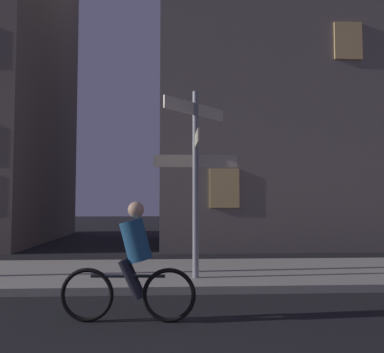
# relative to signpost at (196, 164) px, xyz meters

# --- Properties ---
(sidewalk_kerb) EXTENTS (40.00, 3.29, 0.14)m
(sidewalk_kerb) POSITION_rel_signpost_xyz_m (-0.50, 0.83, -2.27)
(sidewalk_kerb) COLOR gray
(sidewalk_kerb) RESTS_ON ground_plane
(signpost) EXTENTS (1.63, 1.74, 3.63)m
(signpost) POSITION_rel_signpost_xyz_m (0.00, 0.00, 0.00)
(signpost) COLOR gray
(signpost) RESTS_ON sidewalk_kerb
(cyclist) EXTENTS (1.82, 0.35, 1.61)m
(cyclist) POSITION_rel_signpost_xyz_m (-1.00, -2.34, -1.59)
(cyclist) COLOR black
(cyclist) RESTS_ON ground_plane
(building_right_block) EXTENTS (11.98, 6.41, 17.16)m
(building_right_block) POSITION_rel_signpost_xyz_m (5.16, 7.68, 6.24)
(building_right_block) COLOR slate
(building_right_block) RESTS_ON ground_plane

